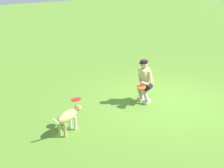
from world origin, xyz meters
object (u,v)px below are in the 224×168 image
at_px(person, 145,80).
at_px(dog, 69,116).
at_px(frisbee_flying, 76,99).
at_px(frisbee_held, 141,87).

relative_size(person, dog, 1.27).
relative_size(person, frisbee_flying, 5.07).
distance_m(person, frisbee_held, 0.40).
xyz_separation_m(dog, frisbee_flying, (-0.30, -0.14, 0.31)).
bearing_deg(frisbee_flying, frisbee_held, 175.62).
bearing_deg(person, frisbee_flying, 8.10).
height_order(dog, frisbee_flying, frisbee_flying).
bearing_deg(person, dog, 10.94).
distance_m(dog, frisbee_held, 2.36).
xyz_separation_m(person, frisbee_held, (0.33, 0.20, -0.09)).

